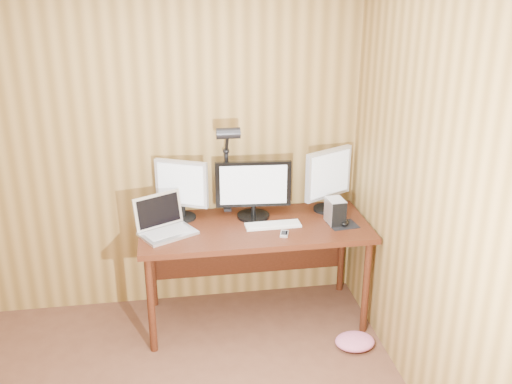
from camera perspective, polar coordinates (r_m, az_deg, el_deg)
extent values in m
plane|color=olive|center=(4.15, -13.76, 4.31)|extent=(4.00, 0.00, 4.00)
plane|color=olive|center=(2.66, 23.49, -6.46)|extent=(0.00, 4.00, 4.00)
cube|color=#3F1A0D|center=(4.01, -0.11, -3.62)|extent=(1.60, 0.70, 0.04)
cube|color=#3F1A0D|center=(4.41, -0.75, -5.15)|extent=(1.48, 0.02, 0.51)
cylinder|color=#3F1A0D|center=(3.89, -10.46, -11.06)|extent=(0.05, 0.05, 0.71)
cylinder|color=#3F1A0D|center=(4.40, -10.35, -7.07)|extent=(0.05, 0.05, 0.71)
cylinder|color=#3F1A0D|center=(4.10, 10.94, -9.33)|extent=(0.05, 0.05, 0.71)
cylinder|color=#3F1A0D|center=(4.58, 8.56, -5.75)|extent=(0.05, 0.05, 0.71)
cylinder|color=black|center=(4.13, -0.27, -2.39)|extent=(0.23, 0.23, 0.02)
cylinder|color=black|center=(4.11, -0.27, -1.82)|extent=(0.04, 0.04, 0.07)
cube|color=black|center=(4.04, -0.27, 0.80)|extent=(0.54, 0.07, 0.33)
cube|color=white|center=(4.02, -0.25, 0.71)|extent=(0.47, 0.04, 0.29)
cylinder|color=black|center=(4.14, -7.29, -2.51)|extent=(0.18, 0.18, 0.02)
cylinder|color=black|center=(4.12, -7.32, -1.86)|extent=(0.04, 0.04, 0.08)
cube|color=silver|center=(4.04, -7.46, 0.86)|extent=(0.37, 0.20, 0.34)
cube|color=white|center=(4.03, -7.57, 0.76)|extent=(0.31, 0.15, 0.29)
cylinder|color=black|center=(4.28, 7.08, -1.68)|extent=(0.20, 0.20, 0.02)
cylinder|color=black|center=(4.26, 7.11, -1.01)|extent=(0.04, 0.04, 0.09)
cube|color=silver|center=(4.18, 7.25, 1.85)|extent=(0.38, 0.23, 0.36)
cube|color=white|center=(4.17, 7.46, 1.77)|extent=(0.32, 0.18, 0.31)
cube|color=silver|center=(3.90, -8.80, -4.10)|extent=(0.43, 0.38, 0.02)
cube|color=silver|center=(3.95, -9.77, -1.82)|extent=(0.33, 0.21, 0.23)
cube|color=black|center=(3.95, -9.77, -1.82)|extent=(0.29, 0.18, 0.19)
cube|color=#B2B2B7|center=(3.90, -8.81, -3.96)|extent=(0.33, 0.27, 0.00)
cube|color=white|center=(3.99, 1.70, -3.33)|extent=(0.39, 0.13, 0.02)
cube|color=white|center=(3.98, 1.70, -3.19)|extent=(0.36, 0.11, 0.00)
cube|color=black|center=(4.05, 8.69, -3.26)|extent=(0.21, 0.18, 0.00)
ellipsoid|color=black|center=(4.04, 8.71, -2.98)|extent=(0.08, 0.12, 0.04)
cube|color=silver|center=(4.05, 7.93, -1.90)|extent=(0.12, 0.16, 0.18)
cube|color=black|center=(3.98, 8.34, -2.34)|extent=(0.11, 0.01, 0.17)
cube|color=silver|center=(3.87, 2.85, -4.18)|extent=(0.08, 0.11, 0.01)
cube|color=black|center=(3.86, 2.86, -4.08)|extent=(0.06, 0.07, 0.00)
cylinder|color=black|center=(4.18, 8.11, -1.52)|extent=(0.05, 0.05, 0.13)
cube|color=black|center=(4.26, -2.89, -1.93)|extent=(0.05, 0.07, 0.07)
cylinder|color=black|center=(4.18, -2.95, 1.10)|extent=(0.03, 0.03, 0.46)
sphere|color=black|center=(4.10, -3.00, 4.11)|extent=(0.05, 0.05, 0.05)
cylinder|color=black|center=(4.01, -2.92, 5.02)|extent=(0.02, 0.16, 0.19)
cylinder|color=black|center=(3.90, -2.79, 5.88)|extent=(0.16, 0.08, 0.08)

